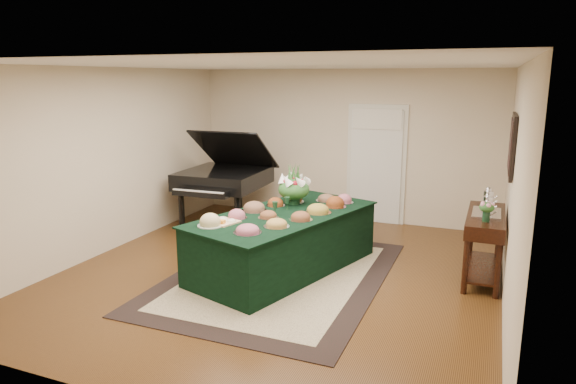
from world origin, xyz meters
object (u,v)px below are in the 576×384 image
at_px(floral_centerpiece, 294,185).
at_px(mahogany_sideboard, 485,229).
at_px(grand_piano, 224,177).
at_px(buffet_table, 284,242).

bearing_deg(floral_centerpiece, mahogany_sideboard, 3.34).
bearing_deg(grand_piano, buffet_table, -42.60).
xyz_separation_m(floral_centerpiece, mahogany_sideboard, (2.56, 0.15, -0.39)).
xyz_separation_m(buffet_table, grand_piano, (-1.86, 1.71, 0.44)).
relative_size(floral_centerpiece, grand_piano, 0.27).
xyz_separation_m(grand_piano, mahogany_sideboard, (4.34, -1.03, -0.16)).
height_order(grand_piano, mahogany_sideboard, grand_piano).
height_order(floral_centerpiece, mahogany_sideboard, floral_centerpiece).
height_order(buffet_table, floral_centerpiece, floral_centerpiece).
height_order(buffet_table, mahogany_sideboard, mahogany_sideboard).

